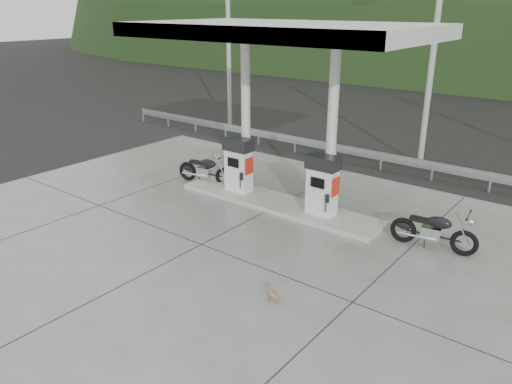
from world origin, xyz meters
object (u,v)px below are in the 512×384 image
Objects in this scene: gas_pump_right at (322,185)px; motorcycle_right at (434,231)px; duck at (273,295)px; gas_pump_left at (239,165)px; motorcycle_left at (205,170)px.

motorcycle_right is (3.34, 0.08, -0.55)m from gas_pump_right.
duck is at bearing -71.63° from gas_pump_right.
duck is (4.70, -4.51, -0.89)m from gas_pump_left.
motorcycle_right reaches higher than duck.
motorcycle_right is 4.88× the size of duck.
gas_pump_left is at bearing -15.77° from motorcycle_left.
motorcycle_left is at bearing 178.30° from gas_pump_right.
gas_pump_right is 4.90m from motorcycle_left.
gas_pump_left reaches higher than motorcycle_left.
gas_pump_left is at bearing 173.66° from motorcycle_right.
motorcycle_right is (6.54, 0.08, -0.55)m from gas_pump_left.
gas_pump_right is 4.84m from duck.
motorcycle_left is (-1.66, 0.14, -0.56)m from gas_pump_left.
motorcycle_left is 8.20m from motorcycle_right.
motorcycle_left is 4.84× the size of duck.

